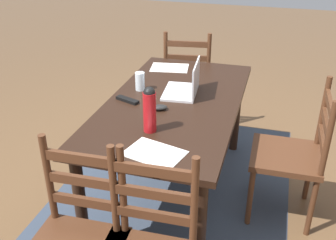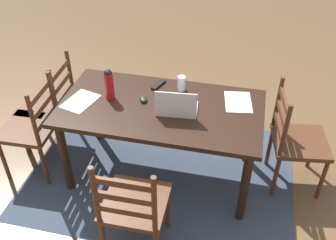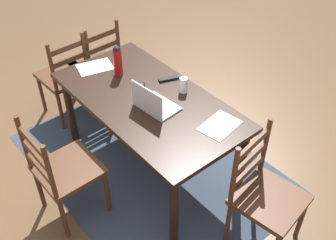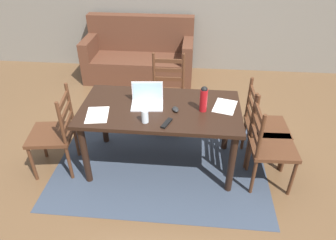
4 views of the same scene
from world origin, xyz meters
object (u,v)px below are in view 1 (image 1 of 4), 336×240
(chair_left_near, at_px, (188,79))
(laptop, at_px, (187,86))
(dining_table, at_px, (174,113))
(computer_mouse, at_px, (159,107))
(water_bottle, at_px, (150,109))
(drinking_glass, at_px, (140,81))
(tv_remote, at_px, (127,100))
(chair_far_head, at_px, (292,155))

(chair_left_near, distance_m, laptop, 1.05)
(dining_table, distance_m, computer_mouse, 0.20)
(chair_left_near, bearing_deg, water_bottle, 5.29)
(water_bottle, relative_size, drinking_glass, 2.10)
(drinking_glass, bearing_deg, tv_remote, -4.60)
(laptop, bearing_deg, water_bottle, -7.64)
(chair_far_head, relative_size, chair_left_near, 1.00)
(laptop, relative_size, water_bottle, 1.26)
(dining_table, xyz_separation_m, computer_mouse, (0.16, -0.05, 0.11))
(chair_far_head, relative_size, water_bottle, 3.53)
(chair_far_head, xyz_separation_m, drinking_glass, (-0.11, -1.07, 0.35))
(chair_far_head, bearing_deg, tv_remote, -85.08)
(drinking_glass, height_order, computer_mouse, drinking_glass)
(chair_left_near, bearing_deg, laptop, 12.78)
(water_bottle, bearing_deg, chair_far_head, 117.78)
(dining_table, xyz_separation_m, drinking_glass, (-0.11, -0.28, 0.16))
(chair_left_near, xyz_separation_m, water_bottle, (1.54, 0.14, 0.43))
(computer_mouse, bearing_deg, dining_table, 142.57)
(laptop, height_order, drinking_glass, laptop)
(chair_left_near, relative_size, tv_remote, 5.59)
(tv_remote, bearing_deg, laptop, -35.64)
(laptop, bearing_deg, drinking_glass, -85.19)
(drinking_glass, distance_m, tv_remote, 0.21)
(water_bottle, xyz_separation_m, computer_mouse, (-0.27, -0.03, -0.12))
(chair_left_near, bearing_deg, tv_remote, -6.12)
(dining_table, height_order, drinking_glass, drinking_glass)
(computer_mouse, bearing_deg, chair_left_near, 165.40)
(computer_mouse, distance_m, tv_remote, 0.25)
(dining_table, distance_m, chair_far_head, 0.82)
(tv_remote, bearing_deg, chair_left_near, 14.37)
(dining_table, distance_m, drinking_glass, 0.34)
(chair_left_near, distance_m, computer_mouse, 1.30)
(chair_left_near, relative_size, water_bottle, 3.53)
(chair_left_near, height_order, laptop, laptop)
(dining_table, bearing_deg, tv_remote, -72.35)
(chair_far_head, xyz_separation_m, water_bottle, (0.43, -0.82, 0.43))
(chair_left_near, distance_m, water_bottle, 1.60)
(drinking_glass, height_order, tv_remote, drinking_glass)
(laptop, bearing_deg, tv_remote, -56.13)
(chair_far_head, height_order, chair_left_near, same)
(dining_table, distance_m, laptop, 0.21)
(drinking_glass, bearing_deg, chair_left_near, 173.57)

